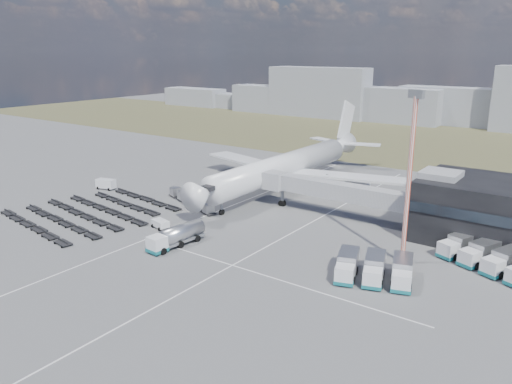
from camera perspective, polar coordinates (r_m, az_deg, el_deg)
The scene contains 15 objects.
ground at distance 88.60m, azimuth -7.64°, elevation -4.09°, with size 420.00×420.00×0.00m, color #565659.
grass_strip at distance 182.11m, azimuth 16.85°, elevation 5.74°, with size 420.00×90.00×0.01m, color #4E4A2F.
lane_markings at distance 84.77m, azimuth -1.41°, elevation -4.88°, with size 47.12×110.00×0.01m.
jet_bridge at distance 94.11m, azimuth 7.99°, elevation 0.33°, with size 30.30×3.80×7.05m.
airliner at distance 111.79m, azimuth 3.68°, elevation 3.07°, with size 51.59×64.53×17.62m.
skyline at distance 223.27m, azimuth 17.58°, elevation 9.68°, with size 298.68×22.10×24.55m.
fuel_tanker at distance 80.44m, azimuth -9.09°, elevation -4.99°, with size 3.45×10.46×3.32m.
pushback_tug at distance 89.05m, azimuth -10.87°, elevation -3.63°, with size 3.27×1.84×1.48m, color silver.
utility_van at distance 116.59m, azimuth -16.78°, elevation 0.86°, with size 4.32×1.95×2.30m, color silver.
catering_truck at distance 111.58m, azimuth 11.48°, elevation 0.70°, with size 4.45×6.48×2.75m.
service_trucks_near at distance 70.10m, azimuth 13.36°, elevation -8.51°, with size 11.67×10.15×2.99m.
service_trucks_far at distance 79.31m, azimuth 25.36°, elevation -6.74°, with size 15.27×12.02×2.99m.
uld_row at distance 100.87m, azimuth -7.45°, elevation -0.91°, with size 16.73×7.38×1.88m.
baggage_dollies at distance 100.29m, azimuth -18.31°, elevation -2.14°, with size 28.39×27.83×0.80m.
floodlight_mast at distance 73.07m, azimuth 17.08°, elevation 1.30°, with size 2.38×1.93×25.02m.
Camera 1 is at (57.75, -60.06, 30.12)m, focal length 35.00 mm.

